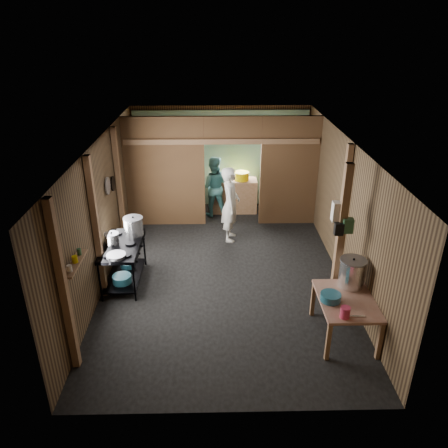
{
  "coord_description": "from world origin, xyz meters",
  "views": [
    {
      "loc": [
        -0.16,
        -7.51,
        4.54
      ],
      "look_at": [
        0.0,
        -0.2,
        1.1
      ],
      "focal_mm": 35.06,
      "sensor_mm": 36.0,
      "label": 1
    }
  ],
  "objects_px": {
    "stove_pot_large": "(134,227)",
    "pink_bucket": "(345,312)",
    "prep_table": "(344,317)",
    "cook": "(230,204)",
    "gas_range": "(124,263)",
    "yellow_tub": "(242,176)",
    "stock_pot": "(352,273)"
  },
  "relations": [
    {
      "from": "stove_pot_large",
      "to": "pink_bucket",
      "type": "xyz_separation_m",
      "value": [
        3.38,
        -2.47,
        -0.21
      ]
    },
    {
      "from": "prep_table",
      "to": "cook",
      "type": "xyz_separation_m",
      "value": [
        -1.65,
        3.39,
        0.51
      ]
    },
    {
      "from": "pink_bucket",
      "to": "cook",
      "type": "distance_m",
      "value": 4.11
    },
    {
      "from": "prep_table",
      "to": "stove_pot_large",
      "type": "height_order",
      "value": "stove_pot_large"
    },
    {
      "from": "gas_range",
      "to": "cook",
      "type": "relative_size",
      "value": 0.81
    },
    {
      "from": "pink_bucket",
      "to": "gas_range",
      "type": "bearing_deg",
      "value": 149.81
    },
    {
      "from": "prep_table",
      "to": "pink_bucket",
      "type": "xyz_separation_m",
      "value": [
        -0.16,
        -0.44,
        0.42
      ]
    },
    {
      "from": "cook",
      "to": "gas_range",
      "type": "bearing_deg",
      "value": 135.3
    },
    {
      "from": "gas_range",
      "to": "stove_pot_large",
      "type": "height_order",
      "value": "stove_pot_large"
    },
    {
      "from": "gas_range",
      "to": "pink_bucket",
      "type": "height_order",
      "value": "pink_bucket"
    },
    {
      "from": "pink_bucket",
      "to": "yellow_tub",
      "type": "bearing_deg",
      "value": 102.05
    },
    {
      "from": "stock_pot",
      "to": "prep_table",
      "type": "bearing_deg",
      "value": -112.71
    },
    {
      "from": "stove_pot_large",
      "to": "yellow_tub",
      "type": "bearing_deg",
      "value": 53.01
    },
    {
      "from": "yellow_tub",
      "to": "stove_pot_large",
      "type": "bearing_deg",
      "value": -126.99
    },
    {
      "from": "stock_pot",
      "to": "yellow_tub",
      "type": "bearing_deg",
      "value": 107.73
    },
    {
      "from": "gas_range",
      "to": "stove_pot_large",
      "type": "bearing_deg",
      "value": 67.11
    },
    {
      "from": "gas_range",
      "to": "stove_pot_large",
      "type": "xyz_separation_m",
      "value": [
        0.17,
        0.4,
        0.57
      ]
    },
    {
      "from": "stove_pot_large",
      "to": "pink_bucket",
      "type": "distance_m",
      "value": 4.19
    },
    {
      "from": "stove_pot_large",
      "to": "prep_table",
      "type": "bearing_deg",
      "value": -29.84
    },
    {
      "from": "prep_table",
      "to": "yellow_tub",
      "type": "relative_size",
      "value": 3.09
    },
    {
      "from": "pink_bucket",
      "to": "yellow_tub",
      "type": "distance_m",
      "value": 5.55
    },
    {
      "from": "gas_range",
      "to": "stove_pot_large",
      "type": "distance_m",
      "value": 0.72
    },
    {
      "from": "prep_table",
      "to": "yellow_tub",
      "type": "height_order",
      "value": "yellow_tub"
    },
    {
      "from": "pink_bucket",
      "to": "stove_pot_large",
      "type": "bearing_deg",
      "value": 143.87
    },
    {
      "from": "yellow_tub",
      "to": "cook",
      "type": "height_order",
      "value": "cook"
    },
    {
      "from": "gas_range",
      "to": "prep_table",
      "type": "xyz_separation_m",
      "value": [
        3.71,
        -1.63,
        -0.06
      ]
    },
    {
      "from": "stock_pot",
      "to": "cook",
      "type": "relative_size",
      "value": 0.29
    },
    {
      "from": "prep_table",
      "to": "yellow_tub",
      "type": "bearing_deg",
      "value": 104.78
    },
    {
      "from": "yellow_tub",
      "to": "pink_bucket",
      "type": "bearing_deg",
      "value": -77.95
    },
    {
      "from": "gas_range",
      "to": "cook",
      "type": "xyz_separation_m",
      "value": [
        2.06,
        1.76,
        0.44
      ]
    },
    {
      "from": "yellow_tub",
      "to": "cook",
      "type": "xyz_separation_m",
      "value": [
        -0.34,
        -1.59,
        -0.11
      ]
    },
    {
      "from": "stove_pot_large",
      "to": "yellow_tub",
      "type": "xyz_separation_m",
      "value": [
        2.23,
        2.95,
        -0.02
      ]
    }
  ]
}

